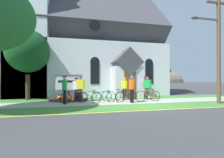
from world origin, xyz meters
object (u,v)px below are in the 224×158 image
(bicycle_white, at_px, (74,97))
(utility_pole, at_px, (217,36))
(cyclist_in_yellow_jersey, at_px, (132,87))
(cyclist_in_green_jersey, at_px, (147,86))
(church_sign, at_px, (69,83))
(bicycle_yellow, at_px, (104,97))
(cyclist_in_white_jersey, at_px, (80,86))
(cyclist_in_red_jersey, at_px, (76,87))
(yard_deciduous_tree, at_px, (28,51))
(bicycle_blue, at_px, (114,96))
(bicycle_red, at_px, (148,96))
(cyclist_in_orange_jersey, at_px, (124,87))
(bicycle_orange, at_px, (90,96))
(cyclist_in_blue_jersey, at_px, (65,87))
(bicycle_green, at_px, (126,97))
(roadside_conifer, at_px, (157,53))

(bicycle_white, height_order, utility_pole, utility_pole)
(cyclist_in_yellow_jersey, xyz_separation_m, cyclist_in_green_jersey, (1.83, 1.55, -0.02))
(church_sign, distance_m, bicycle_yellow, 3.27)
(cyclist_in_yellow_jersey, height_order, cyclist_in_white_jersey, cyclist_in_yellow_jersey)
(cyclist_in_red_jersey, xyz_separation_m, yard_deciduous_tree, (-3.47, 1.79, 2.67))
(bicycle_blue, bearing_deg, bicycle_yellow, -147.12)
(bicycle_red, bearing_deg, cyclist_in_white_jersey, 168.14)
(bicycle_blue, xyz_separation_m, cyclist_in_orange_jersey, (0.96, 0.62, 0.61))
(bicycle_orange, bearing_deg, cyclist_in_orange_jersey, 9.29)
(cyclist_in_red_jersey, distance_m, cyclist_in_yellow_jersey, 3.89)
(bicycle_yellow, xyz_separation_m, yard_deciduous_tree, (-5.22, 2.91, 3.27))
(bicycle_white, relative_size, cyclist_in_red_jersey, 1.03)
(cyclist_in_red_jersey, xyz_separation_m, cyclist_in_white_jersey, (0.27, -0.27, 0.07))
(bicycle_white, height_order, cyclist_in_blue_jersey, cyclist_in_blue_jersey)
(bicycle_blue, bearing_deg, bicycle_red, -15.86)
(bicycle_yellow, distance_m, cyclist_in_red_jersey, 2.16)
(cyclist_in_green_jersey, relative_size, yard_deciduous_tree, 0.33)
(bicycle_white, xyz_separation_m, bicycle_orange, (1.12, 0.63, -0.01))
(bicycle_white, xyz_separation_m, cyclist_in_orange_jersey, (3.75, 1.06, 0.62))
(cyclist_in_white_jersey, bearing_deg, cyclist_in_orange_jersey, 5.28)
(church_sign, height_order, cyclist_in_red_jersey, church_sign)
(bicycle_green, height_order, roadside_conifer, roadside_conifer)
(cyclist_in_white_jersey, bearing_deg, cyclist_in_green_jersey, 0.81)
(cyclist_in_green_jersey, xyz_separation_m, roadside_conifer, (4.23, 6.26, 3.55))
(bicycle_yellow, relative_size, cyclist_in_red_jersey, 1.05)
(cyclist_in_white_jersey, height_order, yard_deciduous_tree, yard_deciduous_tree)
(cyclist_in_white_jersey, distance_m, utility_pole, 9.48)
(bicycle_blue, xyz_separation_m, bicycle_green, (0.70, -0.65, -0.01))
(cyclist_in_white_jersey, bearing_deg, bicycle_blue, -7.76)
(church_sign, height_order, bicycle_green, church_sign)
(bicycle_green, bearing_deg, cyclist_in_white_jersey, 162.16)
(cyclist_in_yellow_jersey, bearing_deg, bicycle_blue, 127.75)
(cyclist_in_yellow_jersey, bearing_deg, church_sign, 144.41)
(cyclist_in_green_jersey, bearing_deg, church_sign, 167.43)
(bicycle_yellow, relative_size, utility_pole, 0.23)
(church_sign, bearing_deg, cyclist_in_orange_jersey, -14.77)
(cyclist_in_yellow_jersey, relative_size, roadside_conifer, 0.26)
(cyclist_in_orange_jersey, bearing_deg, bicycle_green, -101.90)
(bicycle_blue, height_order, cyclist_in_blue_jersey, cyclist_in_blue_jersey)
(church_sign, relative_size, bicycle_red, 1.14)
(church_sign, relative_size, roadside_conifer, 0.30)
(bicycle_blue, bearing_deg, cyclist_in_green_jersey, 8.01)
(bicycle_white, bearing_deg, utility_pole, -14.94)
(cyclist_in_white_jersey, bearing_deg, bicycle_yellow, -29.72)
(church_sign, relative_size, cyclist_in_green_jersey, 1.16)
(cyclist_in_blue_jersey, bearing_deg, bicycle_blue, 14.38)
(church_sign, xyz_separation_m, roadside_conifer, (10.04, 4.96, 3.34))
(utility_pole, bearing_deg, yard_deciduous_tree, 156.80)
(bicycle_yellow, height_order, cyclist_in_white_jersey, cyclist_in_white_jersey)
(bicycle_yellow, distance_m, cyclist_in_green_jersey, 3.73)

